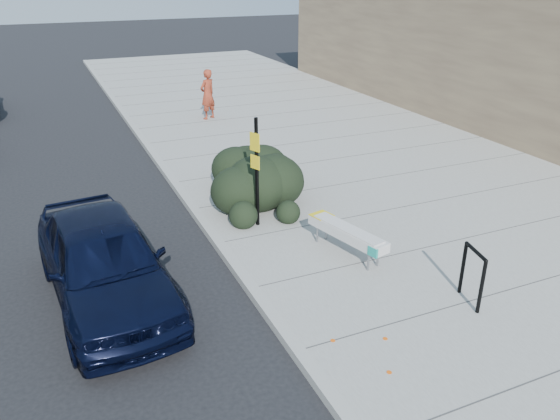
{
  "coord_description": "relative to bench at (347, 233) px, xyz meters",
  "views": [
    {
      "loc": [
        -3.08,
        -8.2,
        5.65
      ],
      "look_at": [
        1.14,
        1.33,
        1.0
      ],
      "focal_mm": 35.0,
      "sensor_mm": 36.0,
      "label": 1
    }
  ],
  "objects": [
    {
      "name": "curb_near",
      "position": [
        -2.27,
        4.54,
        -0.55
      ],
      "size": [
        0.22,
        50.0,
        0.17
      ],
      "primitive_type": "cube",
      "color": "#9E9E99",
      "rests_on": "ground"
    },
    {
      "name": "ground",
      "position": [
        -2.27,
        -0.46,
        -0.63
      ],
      "size": [
        120.0,
        120.0,
        0.0
      ],
      "primitive_type": "plane",
      "color": "black",
      "rests_on": "ground"
    },
    {
      "name": "bike_rack",
      "position": [
        1.09,
        -2.46,
        0.15
      ],
      "size": [
        0.22,
        0.71,
        1.06
      ],
      "rotation": [
        0.0,
        0.0,
        -0.23
      ],
      "color": "black",
      "rests_on": "sidewalk_near"
    },
    {
      "name": "bench",
      "position": [
        0.0,
        0.0,
        0.0
      ],
      "size": [
        0.87,
        2.06,
        0.61
      ],
      "rotation": [
        0.0,
        0.0,
        0.24
      ],
      "color": "gray",
      "rests_on": "sidewalk_near"
    },
    {
      "name": "sedan_navy",
      "position": [
        -4.77,
        0.45,
        0.19
      ],
      "size": [
        2.36,
        4.99,
        1.65
      ],
      "primitive_type": "imported",
      "rotation": [
        0.0,
        0.0,
        0.09
      ],
      "color": "black",
      "rests_on": "ground"
    },
    {
      "name": "pedestrian",
      "position": [
        0.67,
        11.92,
        0.48
      ],
      "size": [
        0.84,
        0.74,
        1.93
      ],
      "primitive_type": "imported",
      "rotation": [
        0.0,
        0.0,
        3.64
      ],
      "color": "maroon",
      "rests_on": "sidewalk_near"
    },
    {
      "name": "sign_post",
      "position": [
        -1.19,
        2.05,
        0.97
      ],
      "size": [
        0.15,
        0.28,
        2.55
      ],
      "rotation": [
        0.0,
        0.0,
        0.38
      ],
      "color": "black",
      "rests_on": "sidewalk_near"
    },
    {
      "name": "sidewalk_near",
      "position": [
        3.33,
        4.54,
        -0.56
      ],
      "size": [
        11.2,
        50.0,
        0.15
      ],
      "primitive_type": "cube",
      "color": "gray",
      "rests_on": "ground"
    },
    {
      "name": "hedge",
      "position": [
        -0.63,
        3.76,
        0.24
      ],
      "size": [
        2.58,
        4.11,
        1.44
      ],
      "primitive_type": "ellipsoid",
      "rotation": [
        0.0,
        0.0,
        -0.18
      ],
      "color": "black",
      "rests_on": "sidewalk_near"
    }
  ]
}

